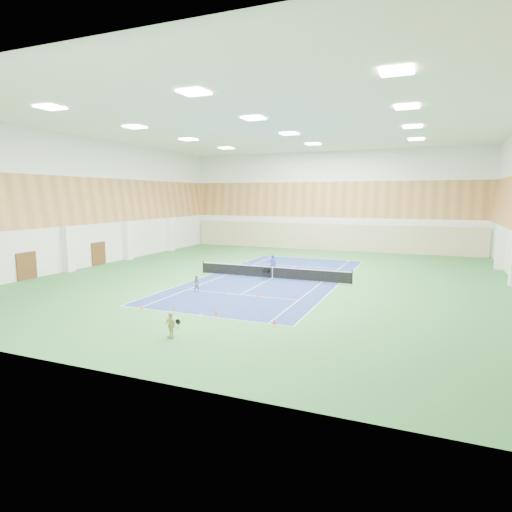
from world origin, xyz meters
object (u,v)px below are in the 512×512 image
(coach, at_px, (273,264))
(child_apron, at_px, (171,325))
(child_court, at_px, (197,284))
(ball_cart, at_px, (266,274))
(tennis_net, at_px, (272,271))

(coach, height_order, child_apron, coach)
(coach, height_order, child_court, coach)
(child_apron, height_order, ball_cart, child_apron)
(child_court, xyz_separation_m, ball_cart, (2.92, 5.84, -0.14))
(child_apron, bearing_deg, tennis_net, 112.92)
(coach, xyz_separation_m, child_apron, (1.38, -17.67, -0.20))
(tennis_net, xyz_separation_m, child_apron, (0.67, -15.73, 0.07))
(coach, xyz_separation_m, ball_cart, (0.48, -2.83, -0.38))
(child_court, distance_m, ball_cart, 6.53)
(coach, distance_m, child_court, 9.01)
(coach, distance_m, ball_cart, 2.89)
(tennis_net, bearing_deg, child_court, -115.03)
(coach, xyz_separation_m, child_court, (-2.43, -8.67, -0.24))
(coach, bearing_deg, tennis_net, 98.81)
(child_apron, bearing_deg, ball_cart, 113.92)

